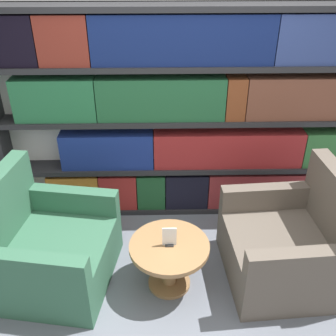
{
  "coord_description": "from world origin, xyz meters",
  "views": [
    {
      "loc": [
        -0.19,
        -2.02,
        2.57
      ],
      "look_at": [
        -0.12,
        0.78,
        0.86
      ],
      "focal_mm": 42.0,
      "sensor_mm": 36.0,
      "label": 1
    }
  ],
  "objects": [
    {
      "name": "ground_plane",
      "position": [
        0.0,
        0.0,
        0.0
      ],
      "size": [
        14.0,
        14.0,
        0.0
      ],
      "primitive_type": "plane",
      "color": "slate"
    },
    {
      "name": "bookshelf",
      "position": [
        0.03,
        1.41,
        1.03
      ],
      "size": [
        3.44,
        0.3,
        2.05
      ],
      "color": "silver",
      "rests_on": "ground_plane"
    },
    {
      "name": "armchair_left",
      "position": [
        -1.13,
        0.42,
        0.31
      ],
      "size": [
        1.05,
        1.07,
        0.96
      ],
      "rotation": [
        0.0,
        0.0,
        1.41
      ],
      "color": "#336047",
      "rests_on": "ground_plane"
    },
    {
      "name": "armchair_right",
      "position": [
        0.88,
        0.41,
        0.31
      ],
      "size": [
        0.97,
        1.0,
        0.96
      ],
      "rotation": [
        0.0,
        0.0,
        -1.5
      ],
      "color": "brown",
      "rests_on": "ground_plane"
    },
    {
      "name": "coffee_table",
      "position": [
        -0.12,
        0.31,
        0.31
      ],
      "size": [
        0.64,
        0.64,
        0.44
      ],
      "color": "olive",
      "rests_on": "ground_plane"
    },
    {
      "name": "table_sign",
      "position": [
        -0.12,
        0.31,
        0.51
      ],
      "size": [
        0.11,
        0.06,
        0.17
      ],
      "color": "black",
      "rests_on": "coffee_table"
    }
  ]
}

